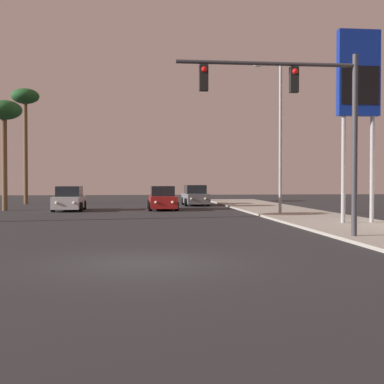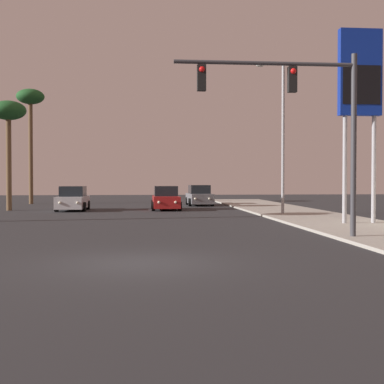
# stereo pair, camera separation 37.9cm
# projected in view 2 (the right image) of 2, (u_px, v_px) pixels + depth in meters

# --- Properties ---
(ground_plane) EXTENTS (120.00, 120.00, 0.00)m
(ground_plane) POSITION_uv_depth(u_px,v_px,m) (138.00, 263.00, 13.76)
(ground_plane) COLOR #28282B
(sidewalk_right) EXTENTS (5.00, 60.00, 0.12)m
(sidewalk_right) POSITION_uv_depth(u_px,v_px,m) (347.00, 225.00, 24.59)
(sidewalk_right) COLOR #9E998E
(sidewalk_right) RESTS_ON ground
(car_grey) EXTENTS (2.04, 4.34, 1.68)m
(car_grey) POSITION_uv_depth(u_px,v_px,m) (199.00, 196.00, 44.03)
(car_grey) COLOR slate
(car_grey) RESTS_ON ground
(car_silver) EXTENTS (2.04, 4.34, 1.68)m
(car_silver) POSITION_uv_depth(u_px,v_px,m) (73.00, 200.00, 36.76)
(car_silver) COLOR #B7B7BC
(car_silver) RESTS_ON ground
(car_red) EXTENTS (2.04, 4.32, 1.68)m
(car_red) POSITION_uv_depth(u_px,v_px,m) (166.00, 199.00, 37.62)
(car_red) COLOR maroon
(car_red) RESTS_ON ground
(traffic_light_mast) EXTENTS (6.53, 0.36, 6.50)m
(traffic_light_mast) POSITION_uv_depth(u_px,v_px,m) (304.00, 108.00, 18.84)
(traffic_light_mast) COLOR #38383D
(traffic_light_mast) RESTS_ON sidewalk_right
(street_lamp) EXTENTS (1.74, 0.24, 9.00)m
(street_lamp) POSITION_uv_depth(u_px,v_px,m) (281.00, 130.00, 31.84)
(street_lamp) COLOR #99999E
(street_lamp) RESTS_ON sidewalk_right
(gas_station_sign) EXTENTS (2.00, 0.42, 9.00)m
(gas_station_sign) POSITION_uv_depth(u_px,v_px,m) (360.00, 83.00, 24.80)
(gas_station_sign) COLOR #99999E
(gas_station_sign) RESTS_ON sidewalk_right
(palm_tree_mid) EXTENTS (2.40, 2.40, 7.55)m
(palm_tree_mid) POSITION_uv_depth(u_px,v_px,m) (8.00, 116.00, 36.65)
(palm_tree_mid) COLOR brown
(palm_tree_mid) RESTS_ON ground
(palm_tree_far) EXTENTS (2.40, 2.40, 10.03)m
(palm_tree_far) POSITION_uv_depth(u_px,v_px,m) (30.00, 104.00, 46.51)
(palm_tree_far) COLOR brown
(palm_tree_far) RESTS_ON ground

